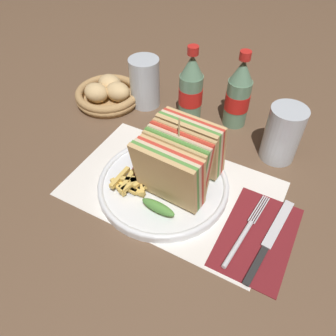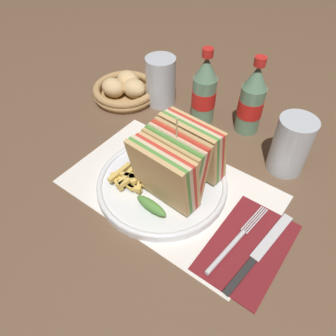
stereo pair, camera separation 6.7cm
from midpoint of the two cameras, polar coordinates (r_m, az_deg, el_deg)
ground_plane at (r=0.69m, az=3.97°, el=-3.04°), size 4.00×4.00×0.00m
placemat at (r=0.68m, az=3.36°, el=-3.85°), size 0.43×0.27×0.00m
plate_main at (r=0.68m, az=1.80°, el=-2.87°), size 0.27×0.27×0.02m
club_sandwich at (r=0.62m, az=4.61°, el=0.69°), size 0.13×0.18×0.17m
fries_pile at (r=0.66m, az=-3.07°, el=-1.91°), size 0.11×0.09×0.02m
ketchup_blob at (r=0.68m, az=-1.45°, el=-0.02°), size 0.05×0.04×0.02m
napkin at (r=0.62m, az=16.85°, el=-13.15°), size 0.12×0.20×0.00m
fork at (r=0.61m, az=14.26°, el=-13.01°), size 0.03×0.18×0.01m
knife at (r=0.62m, az=18.65°, el=-14.03°), size 0.04×0.20×0.00m
coke_bottle_near at (r=0.81m, az=8.72°, el=12.90°), size 0.06×0.06×0.19m
coke_bottle_far at (r=0.81m, az=16.72°, el=10.99°), size 0.06×0.06×0.19m
glass_near at (r=0.74m, az=22.93°, el=3.08°), size 0.08×0.08×0.13m
glass_far at (r=0.88m, az=0.98°, el=14.79°), size 0.08×0.08×0.13m
bread_basket at (r=0.93m, az=-5.41°, el=13.34°), size 0.17×0.17×0.06m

